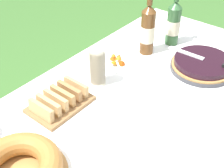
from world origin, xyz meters
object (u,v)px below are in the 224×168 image
berry_tart (203,65)px  cider_bottle_amber (148,30)px  snack_plate_near (117,60)px  cider_bottle_green (173,23)px  cup_stack (97,66)px  serving_knife (209,61)px  bread_board (60,101)px

berry_tart → cider_bottle_amber: cider_bottle_amber is taller
snack_plate_near → cider_bottle_amber: bearing=-18.0°
cider_bottle_green → cup_stack: bearing=172.5°
serving_knife → cider_bottle_green: cider_bottle_green is taller
berry_tart → cider_bottle_amber: (-0.04, 0.31, 0.11)m
berry_tart → bread_board: (-0.64, 0.35, 0.00)m
berry_tart → snack_plate_near: bearing=120.5°
serving_knife → bread_board: (-0.64, 0.38, -0.04)m
cider_bottle_amber → bread_board: (-0.60, 0.04, -0.11)m
serving_knife → cup_stack: (-0.41, 0.36, 0.03)m
serving_knife → snack_plate_near: bearing=27.1°
cup_stack → snack_plate_near: cup_stack is taller
bread_board → cider_bottle_green: bearing=-6.6°
berry_tart → cider_bottle_green: size_ratio=0.96×
cup_stack → bread_board: size_ratio=0.73×
cup_stack → cider_bottle_green: size_ratio=0.58×
snack_plate_near → bread_board: bearing=-177.0°
cider_bottle_green → serving_knife: bearing=-115.0°
serving_knife → cider_bottle_green: bearing=-26.6°
cup_stack → snack_plate_near: bearing=11.4°
berry_tart → snack_plate_near: 0.43m
serving_knife → cider_bottle_green: (0.13, 0.29, 0.06)m
cider_bottle_green → bread_board: size_ratio=1.26×
cider_bottle_green → snack_plate_near: (-0.35, 0.11, -0.11)m
serving_knife → cider_bottle_amber: 0.35m
cup_stack → snack_plate_near: (0.20, 0.04, -0.08)m
cider_bottle_green → cider_bottle_amber: cider_bottle_amber is taller
cup_stack → cider_bottle_amber: 0.38m
cider_bottle_amber → snack_plate_near: bearing=162.0°
cup_stack → cider_bottle_green: 0.55m
cider_bottle_green → bread_board: cider_bottle_green is taller
cider_bottle_amber → cup_stack: bearing=177.3°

